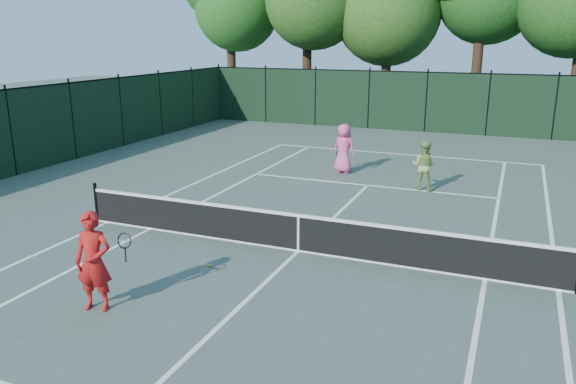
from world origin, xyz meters
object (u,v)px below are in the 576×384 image
at_px(coach, 94,262).
at_px(player_pink, 344,148).
at_px(player_green, 424,166).
at_px(loose_ball_midcourt, 210,265).

height_order(coach, player_pink, coach).
distance_m(player_pink, player_green, 3.34).
xyz_separation_m(coach, player_pink, (1.08, 11.88, -0.04)).
bearing_deg(player_green, coach, 76.17).
distance_m(coach, player_pink, 11.93).
distance_m(coach, player_green, 11.33).
bearing_deg(coach, loose_ball_midcourt, 55.03).
bearing_deg(loose_ball_midcourt, coach, -110.75).
bearing_deg(player_pink, player_green, 172.37).
bearing_deg(player_green, player_pink, -15.89).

